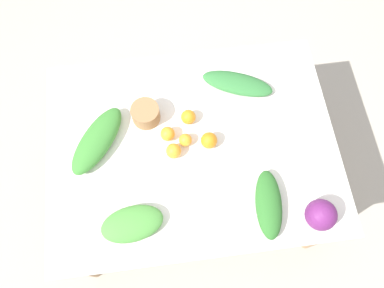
{
  "coord_description": "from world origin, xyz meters",
  "views": [
    {
      "loc": [
        -0.09,
        -0.66,
        2.45
      ],
      "look_at": [
        0.0,
        0.0,
        0.73
      ],
      "focal_mm": 35.0,
      "sensor_mm": 36.0,
      "label": 1
    }
  ],
  "objects_px": {
    "greens_bunch_beet_tops": "(269,204)",
    "orange_3": "(174,151)",
    "cabbage_purple": "(321,215)",
    "paper_bag": "(146,114)",
    "orange_1": "(185,140)",
    "greens_bunch_chard": "(237,84)",
    "orange_0": "(209,139)",
    "greens_bunch_dandelion": "(97,140)",
    "greens_bunch_scallion": "(132,224)",
    "orange_4": "(168,134)",
    "orange_2": "(189,117)"
  },
  "relations": [
    {
      "from": "greens_bunch_beet_tops",
      "to": "orange_3",
      "type": "xyz_separation_m",
      "value": [
        -0.4,
        0.32,
        -0.01
      ]
    },
    {
      "from": "cabbage_purple",
      "to": "orange_3",
      "type": "relative_size",
      "value": 1.91
    },
    {
      "from": "paper_bag",
      "to": "orange_1",
      "type": "bearing_deg",
      "value": -41.58
    },
    {
      "from": "greens_bunch_chard",
      "to": "orange_0",
      "type": "distance_m",
      "value": 0.36
    },
    {
      "from": "greens_bunch_dandelion",
      "to": "orange_3",
      "type": "relative_size",
      "value": 5.24
    },
    {
      "from": "greens_bunch_beet_tops",
      "to": "greens_bunch_chard",
      "type": "bearing_deg",
      "value": 92.56
    },
    {
      "from": "cabbage_purple",
      "to": "orange_0",
      "type": "distance_m",
      "value": 0.62
    },
    {
      "from": "greens_bunch_dandelion",
      "to": "orange_3",
      "type": "height_order",
      "value": "greens_bunch_dandelion"
    },
    {
      "from": "greens_bunch_scallion",
      "to": "orange_4",
      "type": "bearing_deg",
      "value": 63.75
    },
    {
      "from": "greens_bunch_beet_tops",
      "to": "greens_bunch_dandelion",
      "type": "height_order",
      "value": "greens_bunch_dandelion"
    },
    {
      "from": "greens_bunch_beet_tops",
      "to": "orange_2",
      "type": "bearing_deg",
      "value": 121.88
    },
    {
      "from": "orange_0",
      "to": "orange_1",
      "type": "height_order",
      "value": "orange_0"
    },
    {
      "from": "orange_0",
      "to": "greens_bunch_chard",
      "type": "bearing_deg",
      "value": 56.7
    },
    {
      "from": "cabbage_purple",
      "to": "greens_bunch_chard",
      "type": "distance_m",
      "value": 0.77
    },
    {
      "from": "orange_0",
      "to": "orange_3",
      "type": "distance_m",
      "value": 0.18
    },
    {
      "from": "greens_bunch_beet_tops",
      "to": "orange_0",
      "type": "xyz_separation_m",
      "value": [
        -0.22,
        0.35,
        -0.0
      ]
    },
    {
      "from": "greens_bunch_beet_tops",
      "to": "greens_bunch_scallion",
      "type": "height_order",
      "value": "greens_bunch_beet_tops"
    },
    {
      "from": "orange_2",
      "to": "orange_4",
      "type": "bearing_deg",
      "value": -146.67
    },
    {
      "from": "paper_bag",
      "to": "greens_bunch_dandelion",
      "type": "bearing_deg",
      "value": -155.73
    },
    {
      "from": "cabbage_purple",
      "to": "greens_bunch_scallion",
      "type": "xyz_separation_m",
      "value": [
        -0.84,
        0.08,
        -0.04
      ]
    },
    {
      "from": "paper_bag",
      "to": "orange_4",
      "type": "xyz_separation_m",
      "value": [
        0.1,
        -0.12,
        -0.01
      ]
    },
    {
      "from": "orange_4",
      "to": "orange_1",
      "type": "bearing_deg",
      "value": -26.88
    },
    {
      "from": "orange_4",
      "to": "greens_bunch_scallion",
      "type": "bearing_deg",
      "value": -116.25
    },
    {
      "from": "greens_bunch_scallion",
      "to": "orange_4",
      "type": "height_order",
      "value": "orange_4"
    },
    {
      "from": "orange_1",
      "to": "orange_3",
      "type": "xyz_separation_m",
      "value": [
        -0.06,
        -0.05,
        0.0
      ]
    },
    {
      "from": "orange_4",
      "to": "orange_0",
      "type": "bearing_deg",
      "value": -16.4
    },
    {
      "from": "greens_bunch_scallion",
      "to": "orange_2",
      "type": "relative_size",
      "value": 3.81
    },
    {
      "from": "paper_bag",
      "to": "greens_bunch_beet_tops",
      "type": "height_order",
      "value": "paper_bag"
    },
    {
      "from": "greens_bunch_scallion",
      "to": "orange_2",
      "type": "xyz_separation_m",
      "value": [
        0.32,
        0.49,
        0.0
      ]
    },
    {
      "from": "greens_bunch_chard",
      "to": "orange_4",
      "type": "height_order",
      "value": "orange_4"
    },
    {
      "from": "orange_1",
      "to": "orange_4",
      "type": "xyz_separation_m",
      "value": [
        -0.08,
        0.04,
        0.0
      ]
    },
    {
      "from": "greens_bunch_beet_tops",
      "to": "greens_bunch_dandelion",
      "type": "bearing_deg",
      "value": 151.41
    },
    {
      "from": "orange_3",
      "to": "greens_bunch_scallion",
      "type": "bearing_deg",
      "value": -124.81
    },
    {
      "from": "cabbage_purple",
      "to": "greens_bunch_scallion",
      "type": "distance_m",
      "value": 0.85
    },
    {
      "from": "greens_bunch_scallion",
      "to": "orange_1",
      "type": "distance_m",
      "value": 0.47
    },
    {
      "from": "paper_bag",
      "to": "orange_3",
      "type": "height_order",
      "value": "paper_bag"
    },
    {
      "from": "cabbage_purple",
      "to": "paper_bag",
      "type": "bearing_deg",
      "value": 140.19
    },
    {
      "from": "greens_bunch_chard",
      "to": "orange_0",
      "type": "relative_size",
      "value": 4.56
    },
    {
      "from": "orange_1",
      "to": "greens_bunch_chard",
      "type": "bearing_deg",
      "value": 42.29
    },
    {
      "from": "orange_3",
      "to": "greens_bunch_chard",
      "type": "bearing_deg",
      "value": 41.7
    },
    {
      "from": "paper_bag",
      "to": "orange_4",
      "type": "distance_m",
      "value": 0.15
    },
    {
      "from": "paper_bag",
      "to": "orange_0",
      "type": "distance_m",
      "value": 0.34
    },
    {
      "from": "greens_bunch_dandelion",
      "to": "orange_2",
      "type": "bearing_deg",
      "value": 8.67
    },
    {
      "from": "paper_bag",
      "to": "greens_bunch_scallion",
      "type": "bearing_deg",
      "value": -101.39
    },
    {
      "from": "cabbage_purple",
      "to": "greens_bunch_chard",
      "type": "height_order",
      "value": "cabbage_purple"
    },
    {
      "from": "greens_bunch_chard",
      "to": "greens_bunch_scallion",
      "type": "height_order",
      "value": "greens_bunch_scallion"
    },
    {
      "from": "orange_1",
      "to": "orange_4",
      "type": "height_order",
      "value": "orange_4"
    },
    {
      "from": "greens_bunch_beet_tops",
      "to": "greens_bunch_scallion",
      "type": "distance_m",
      "value": 0.63
    },
    {
      "from": "greens_bunch_beet_tops",
      "to": "orange_2",
      "type": "relative_size",
      "value": 4.31
    },
    {
      "from": "greens_bunch_beet_tops",
      "to": "greens_bunch_dandelion",
      "type": "distance_m",
      "value": 0.87
    }
  ]
}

